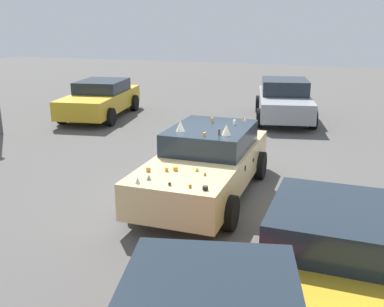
{
  "coord_description": "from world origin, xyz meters",
  "views": [
    {
      "loc": [
        -8.44,
        -2.62,
        3.6
      ],
      "look_at": [
        0.0,
        0.3,
        0.9
      ],
      "focal_mm": 41.21,
      "sensor_mm": 36.0,
      "label": 1
    }
  ],
  "objects_px": {
    "art_car_decorated": "(207,162)",
    "parked_sedan_row_back_far": "(101,98)",
    "parked_sedan_behind_right": "(330,247)",
    "parked_sedan_far_left": "(284,100)"
  },
  "relations": [
    {
      "from": "parked_sedan_far_left",
      "to": "parked_sedan_behind_right",
      "type": "height_order",
      "value": "parked_sedan_far_left"
    },
    {
      "from": "parked_sedan_row_back_far",
      "to": "parked_sedan_far_left",
      "type": "height_order",
      "value": "parked_sedan_far_left"
    },
    {
      "from": "parked_sedan_row_back_far",
      "to": "parked_sedan_far_left",
      "type": "xyz_separation_m",
      "value": [
        1.79,
        -6.79,
        0.04
      ]
    },
    {
      "from": "parked_sedan_row_back_far",
      "to": "parked_sedan_far_left",
      "type": "relative_size",
      "value": 1.01
    },
    {
      "from": "art_car_decorated",
      "to": "parked_sedan_row_back_far",
      "type": "xyz_separation_m",
      "value": [
        6.32,
        6.26,
        -0.01
      ]
    },
    {
      "from": "art_car_decorated",
      "to": "parked_sedan_row_back_far",
      "type": "distance_m",
      "value": 8.9
    },
    {
      "from": "art_car_decorated",
      "to": "parked_sedan_row_back_far",
      "type": "height_order",
      "value": "art_car_decorated"
    },
    {
      "from": "parked_sedan_row_back_far",
      "to": "parked_sedan_behind_right",
      "type": "height_order",
      "value": "parked_sedan_row_back_far"
    },
    {
      "from": "art_car_decorated",
      "to": "parked_sedan_row_back_far",
      "type": "bearing_deg",
      "value": -135.18
    },
    {
      "from": "art_car_decorated",
      "to": "parked_sedan_far_left",
      "type": "height_order",
      "value": "art_car_decorated"
    }
  ]
}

